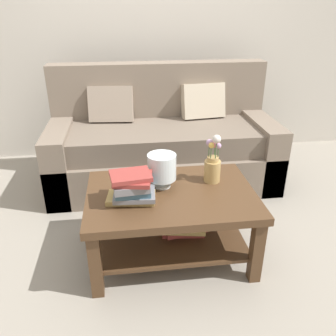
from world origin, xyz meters
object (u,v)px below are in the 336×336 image
object	(u,v)px
couch	(162,143)
book_stack_main	(132,187)
flower_pitcher	(213,164)
glass_hurricane_vase	(162,168)
coffee_table	(172,211)

from	to	relation	value
couch	book_stack_main	xyz separation A→B (m)	(-0.32, -1.20, 0.21)
flower_pitcher	book_stack_main	bearing A→B (deg)	-160.39
couch	glass_hurricane_vase	xyz separation A→B (m)	(-0.12, -1.04, 0.25)
couch	book_stack_main	world-z (taller)	couch
couch	book_stack_main	size ratio (longest dim) A/B	6.60
couch	flower_pitcher	size ratio (longest dim) A/B	6.04
coffee_table	glass_hurricane_vase	size ratio (longest dim) A/B	4.76
book_stack_main	glass_hurricane_vase	size ratio (longest dim) A/B	1.38
couch	book_stack_main	distance (m)	1.26
book_stack_main	glass_hurricane_vase	bearing A→B (deg)	39.00
book_stack_main	couch	bearing A→B (deg)	75.11
flower_pitcher	couch	bearing A→B (deg)	102.30
coffee_table	book_stack_main	size ratio (longest dim) A/B	3.45
coffee_table	couch	bearing A→B (deg)	86.57
couch	coffee_table	size ratio (longest dim) A/B	1.91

